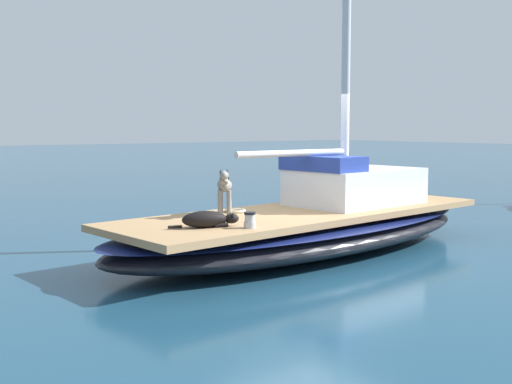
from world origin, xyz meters
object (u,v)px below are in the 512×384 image
object	(u,v)px
coiled_rope	(235,211)
dog_black	(207,219)
deck_winch	(250,221)
dog_grey	(225,186)
sailboat_main	(306,230)

from	to	relation	value
coiled_rope	dog_black	bearing A→B (deg)	-49.41
deck_winch	dog_black	bearing A→B (deg)	-132.10
dog_grey	deck_winch	size ratio (longest dim) A/B	3.86
sailboat_main	deck_winch	size ratio (longest dim) A/B	35.33
sailboat_main	dog_black	distance (m)	2.27
dog_black	coiled_rope	bearing A→B (deg)	130.59
dog_black	coiled_rope	distance (m)	1.49
deck_winch	coiled_rope	world-z (taller)	deck_winch
sailboat_main	deck_winch	distance (m)	2.00
deck_winch	coiled_rope	size ratio (longest dim) A/B	0.65
dog_black	deck_winch	xyz separation A→B (m)	(0.37, 0.41, -0.01)
dog_black	deck_winch	distance (m)	0.56
coiled_rope	dog_grey	bearing A→B (deg)	-67.52
dog_grey	deck_winch	xyz separation A→B (m)	(1.23, -0.45, -0.32)
sailboat_main	dog_black	xyz separation A→B (m)	(0.49, -2.17, 0.43)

